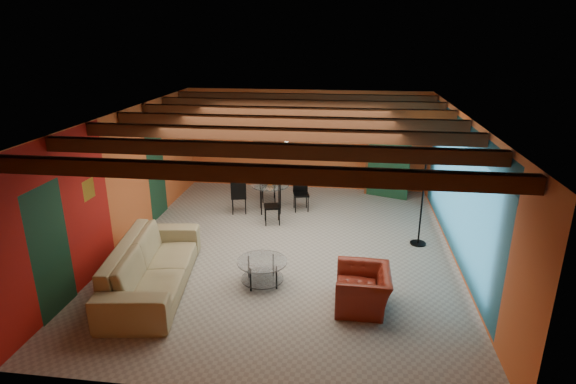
# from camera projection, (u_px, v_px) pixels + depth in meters

# --- Properties ---
(room) EXTENTS (6.52, 8.01, 2.71)m
(room) POSITION_uv_depth(u_px,v_px,m) (287.00, 132.00, 8.63)
(room) COLOR gray
(room) RESTS_ON ground
(sofa) EXTENTS (1.51, 2.97, 0.83)m
(sofa) POSITION_uv_depth(u_px,v_px,m) (153.00, 265.00, 7.79)
(sofa) COLOR #8D815B
(sofa) RESTS_ON ground
(armchair) EXTENTS (0.85, 0.97, 0.62)m
(armchair) POSITION_uv_depth(u_px,v_px,m) (363.00, 289.00, 7.27)
(armchair) COLOR maroon
(armchair) RESTS_ON ground
(coffee_table) EXTENTS (1.08, 1.08, 0.44)m
(coffee_table) POSITION_uv_depth(u_px,v_px,m) (262.00, 272.00, 7.96)
(coffee_table) COLOR white
(coffee_table) RESTS_ON ground
(dining_table) EXTENTS (2.17, 2.17, 0.94)m
(dining_table) POSITION_uv_depth(u_px,v_px,m) (270.00, 193.00, 11.13)
(dining_table) COLOR white
(dining_table) RESTS_ON ground
(armoire) EXTENTS (1.16, 0.84, 1.84)m
(armoire) POSITION_uv_depth(u_px,v_px,m) (388.00, 161.00, 12.20)
(armoire) COLOR brown
(armoire) RESTS_ON ground
(floor_lamp) EXTENTS (0.51, 0.51, 2.00)m
(floor_lamp) POSITION_uv_depth(u_px,v_px,m) (422.00, 198.00, 9.21)
(floor_lamp) COLOR black
(floor_lamp) RESTS_ON ground
(ceiling_fan) EXTENTS (1.50, 1.50, 0.44)m
(ceiling_fan) POSITION_uv_depth(u_px,v_px,m) (287.00, 134.00, 8.53)
(ceiling_fan) COLOR #472614
(ceiling_fan) RESTS_ON ceiling
(painting) EXTENTS (1.05, 0.03, 0.65)m
(painting) POSITION_uv_depth(u_px,v_px,m) (273.00, 129.00, 12.58)
(painting) COLOR black
(painting) RESTS_ON wall_back
(potted_plant) EXTENTS (0.48, 0.43, 0.45)m
(potted_plant) POSITION_uv_depth(u_px,v_px,m) (391.00, 118.00, 11.82)
(potted_plant) COLOR #26661E
(potted_plant) RESTS_ON armoire
(vase) EXTENTS (0.19, 0.19, 0.18)m
(vase) POSITION_uv_depth(u_px,v_px,m) (270.00, 171.00, 10.95)
(vase) COLOR orange
(vase) RESTS_ON dining_table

